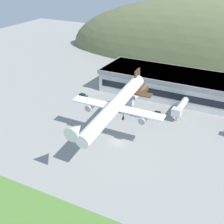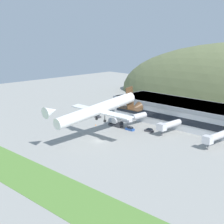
{
  "view_description": "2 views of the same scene",
  "coord_description": "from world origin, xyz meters",
  "px_view_note": "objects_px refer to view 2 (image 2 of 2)",
  "views": [
    {
      "loc": [
        39.05,
        -78.7,
        55.97
      ],
      "look_at": [
        -2.19,
        0.66,
        10.57
      ],
      "focal_mm": 50.0,
      "sensor_mm": 36.0,
      "label": 1
    },
    {
      "loc": [
        104.59,
        -94.36,
        43.91
      ],
      "look_at": [
        2.4,
        5.1,
        11.42
      ],
      "focal_mm": 60.0,
      "sensor_mm": 36.0,
      "label": 2
    }
  ],
  "objects_px": {
    "jetway_1": "(168,125)",
    "cargo_airplane": "(99,110)",
    "terminal_building": "(195,114)",
    "traffic_cone_0": "(96,125)",
    "jetway_2": "(216,137)",
    "fuel_truck": "(115,123)",
    "jetway_0": "(134,117)",
    "service_car_3": "(130,129)",
    "service_car_1": "(149,130)",
    "service_car_0": "(97,116)"
  },
  "relations": [
    {
      "from": "jetway_1",
      "to": "cargo_airplane",
      "type": "relative_size",
      "value": 0.27
    },
    {
      "from": "jetway_0",
      "to": "service_car_3",
      "type": "height_order",
      "value": "jetway_0"
    },
    {
      "from": "terminal_building",
      "to": "fuel_truck",
      "type": "relative_size",
      "value": 10.95
    },
    {
      "from": "jetway_0",
      "to": "jetway_1",
      "type": "relative_size",
      "value": 0.99
    },
    {
      "from": "service_car_0",
      "to": "service_car_1",
      "type": "xyz_separation_m",
      "value": [
        34.89,
        -1.28,
        -0.02
      ]
    },
    {
      "from": "terminal_building",
      "to": "jetway_2",
      "type": "bearing_deg",
      "value": -41.24
    },
    {
      "from": "service_car_3",
      "to": "fuel_truck",
      "type": "height_order",
      "value": "fuel_truck"
    },
    {
      "from": "terminal_building",
      "to": "traffic_cone_0",
      "type": "xyz_separation_m",
      "value": [
        -32.46,
        -30.59,
        -5.53
      ]
    },
    {
      "from": "jetway_0",
      "to": "service_car_1",
      "type": "distance_m",
      "value": 12.17
    },
    {
      "from": "jetway_2",
      "to": "service_car_0",
      "type": "height_order",
      "value": "jetway_2"
    },
    {
      "from": "jetway_1",
      "to": "jetway_2",
      "type": "xyz_separation_m",
      "value": [
        22.78,
        -1.1,
        0.0
      ]
    },
    {
      "from": "jetway_2",
      "to": "traffic_cone_0",
      "type": "distance_m",
      "value": 55.94
    },
    {
      "from": "jetway_2",
      "to": "service_car_3",
      "type": "distance_m",
      "value": 38.7
    },
    {
      "from": "jetway_1",
      "to": "service_car_1",
      "type": "distance_m",
      "value": 9.15
    },
    {
      "from": "jetway_2",
      "to": "cargo_airplane",
      "type": "bearing_deg",
      "value": -146.47
    },
    {
      "from": "jetway_0",
      "to": "service_car_1",
      "type": "height_order",
      "value": "jetway_0"
    },
    {
      "from": "cargo_airplane",
      "to": "service_car_0",
      "type": "height_order",
      "value": "cargo_airplane"
    },
    {
      "from": "service_car_3",
      "to": "jetway_1",
      "type": "bearing_deg",
      "value": 24.69
    },
    {
      "from": "traffic_cone_0",
      "to": "fuel_truck",
      "type": "bearing_deg",
      "value": 37.01
    },
    {
      "from": "cargo_airplane",
      "to": "traffic_cone_0",
      "type": "relative_size",
      "value": 85.6
    },
    {
      "from": "terminal_building",
      "to": "traffic_cone_0",
      "type": "distance_m",
      "value": 44.95
    },
    {
      "from": "jetway_0",
      "to": "jetway_2",
      "type": "height_order",
      "value": "same"
    },
    {
      "from": "jetway_0",
      "to": "jetway_2",
      "type": "distance_m",
      "value": 42.21
    },
    {
      "from": "terminal_building",
      "to": "service_car_3",
      "type": "bearing_deg",
      "value": -121.92
    },
    {
      "from": "terminal_building",
      "to": "service_car_0",
      "type": "bearing_deg",
      "value": -155.5
    },
    {
      "from": "terminal_building",
      "to": "jetway_1",
      "type": "xyz_separation_m",
      "value": [
        -0.54,
        -18.41,
        -1.82
      ]
    },
    {
      "from": "terminal_building",
      "to": "jetway_1",
      "type": "height_order",
      "value": "terminal_building"
    },
    {
      "from": "jetway_1",
      "to": "cargo_airplane",
      "type": "xyz_separation_m",
      "value": [
        -14.54,
        -25.83,
        8.25
      ]
    },
    {
      "from": "service_car_0",
      "to": "service_car_3",
      "type": "distance_m",
      "value": 28.2
    },
    {
      "from": "jetway_2",
      "to": "fuel_truck",
      "type": "xyz_separation_m",
      "value": [
        -47.43,
        -5.6,
        -2.42
      ]
    },
    {
      "from": "fuel_truck",
      "to": "service_car_3",
      "type": "bearing_deg",
      "value": -2.12
    },
    {
      "from": "terminal_building",
      "to": "jetway_2",
      "type": "relative_size",
      "value": 5.2
    },
    {
      "from": "terminal_building",
      "to": "service_car_1",
      "type": "relative_size",
      "value": 19.78
    },
    {
      "from": "terminal_building",
      "to": "traffic_cone_0",
      "type": "bearing_deg",
      "value": -136.7
    },
    {
      "from": "service_car_1",
      "to": "fuel_truck",
      "type": "distance_m",
      "value": 17.09
    },
    {
      "from": "terminal_building",
      "to": "jetway_1",
      "type": "distance_m",
      "value": 18.5
    },
    {
      "from": "jetway_1",
      "to": "cargo_airplane",
      "type": "height_order",
      "value": "cargo_airplane"
    },
    {
      "from": "service_car_0",
      "to": "service_car_3",
      "type": "relative_size",
      "value": 0.97
    },
    {
      "from": "cargo_airplane",
      "to": "service_car_1",
      "type": "relative_size",
      "value": 12.03
    },
    {
      "from": "jetway_0",
      "to": "service_car_3",
      "type": "relative_size",
      "value": 3.18
    },
    {
      "from": "jetway_1",
      "to": "service_car_3",
      "type": "height_order",
      "value": "jetway_1"
    },
    {
      "from": "terminal_building",
      "to": "jetway_1",
      "type": "relative_size",
      "value": 6.0
    },
    {
      "from": "terminal_building",
      "to": "service_car_0",
      "type": "height_order",
      "value": "terminal_building"
    },
    {
      "from": "service_car_1",
      "to": "service_car_3",
      "type": "height_order",
      "value": "service_car_3"
    },
    {
      "from": "terminal_building",
      "to": "jetway_2",
      "type": "height_order",
      "value": "terminal_building"
    },
    {
      "from": "jetway_1",
      "to": "service_car_1",
      "type": "bearing_deg",
      "value": -161.57
    },
    {
      "from": "cargo_airplane",
      "to": "jetway_1",
      "type": "bearing_deg",
      "value": 60.62
    },
    {
      "from": "service_car_1",
      "to": "service_car_3",
      "type": "bearing_deg",
      "value": -149.03
    },
    {
      "from": "jetway_1",
      "to": "jetway_0",
      "type": "bearing_deg",
      "value": 179.81
    },
    {
      "from": "jetway_2",
      "to": "service_car_3",
      "type": "xyz_separation_m",
      "value": [
        -38.09,
        -5.94,
        -3.31
      ]
    }
  ]
}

